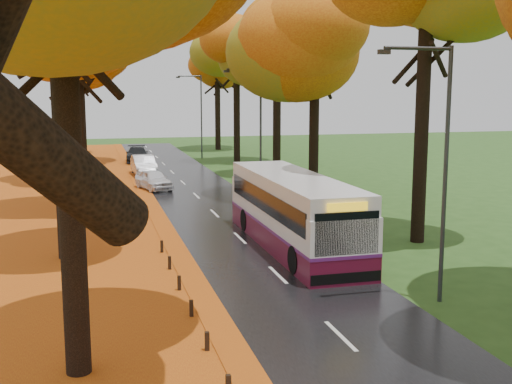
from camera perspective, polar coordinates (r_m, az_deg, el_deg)
name	(u,v)px	position (r m, az deg, el deg)	size (l,w,h in m)	color
road	(211,210)	(35.78, -4.01, -1.64)	(6.50, 90.00, 0.04)	black
centre_line	(211,210)	(35.77, -4.01, -1.60)	(0.12, 90.00, 0.01)	silver
leaf_verge	(41,219)	(35.28, -18.53, -2.27)	(12.00, 90.00, 0.02)	#982D0D
leaf_drift	(156,213)	(35.35, -8.87, -1.82)	(0.90, 90.00, 0.01)	#C36A14
trees_left	(70,35)	(36.72, -16.19, 13.22)	(9.20, 74.00, 13.88)	black
trees_right	(323,38)	(39.04, 6.01, 13.49)	(9.30, 74.20, 13.96)	black
bollard_row	(217,362)	(15.88, -3.50, -14.85)	(0.11, 23.51, 0.52)	black
streetlamp_near	(439,155)	(20.50, 15.95, 3.20)	(2.45, 0.18, 8.00)	#333538
streetlamp_mid	(257,121)	(40.94, 0.07, 6.37)	(2.45, 0.18, 8.00)	#333538
streetlamp_far	(199,110)	(62.45, -5.11, 7.30)	(2.45, 0.18, 8.00)	#333538
bus	(293,210)	(27.21, 3.34, -1.60)	(2.74, 11.63, 3.06)	#510C23
car_white	(154,180)	(43.45, -9.09, 1.10)	(1.56, 3.87, 1.32)	white
car_silver	(144,165)	(50.92, -9.95, 2.37)	(1.63, 4.68, 1.54)	#A3A5AB
car_dark	(137,154)	(60.08, -10.52, 3.31)	(1.96, 4.82, 1.40)	black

